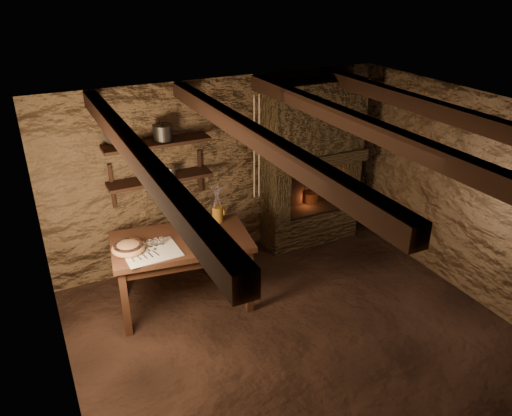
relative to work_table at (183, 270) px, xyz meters
name	(u,v)px	position (x,y,z in m)	size (l,w,h in m)	color
floor	(296,335)	(0.88, -1.07, -0.47)	(4.50, 4.50, 0.00)	black
back_wall	(221,171)	(0.88, 0.93, 0.73)	(4.50, 0.04, 2.40)	brown
front_wall	(457,372)	(0.88, -3.07, 0.73)	(4.50, 0.04, 2.40)	brown
left_wall	(57,299)	(-1.37, -1.07, 0.73)	(0.04, 4.00, 2.40)	brown
right_wall	(467,196)	(3.13, -1.07, 0.73)	(0.04, 4.00, 2.40)	brown
ceiling	(305,118)	(0.88, -1.07, 1.93)	(4.50, 4.00, 0.04)	black
beam_far_left	(136,153)	(-0.62, -1.07, 1.84)	(0.14, 3.95, 0.16)	black
beam_mid_left	(254,136)	(0.38, -1.07, 1.84)	(0.14, 3.95, 0.16)	black
beam_mid_right	(351,121)	(1.38, -1.07, 1.84)	(0.14, 3.95, 0.16)	black
beam_far_right	(433,109)	(2.38, -1.07, 1.84)	(0.14, 3.95, 0.16)	black
shelf_lower	(160,179)	(0.03, 0.77, 0.83)	(1.25, 0.30, 0.04)	black
shelf_upper	(157,143)	(0.03, 0.77, 1.28)	(1.25, 0.30, 0.04)	black
hearth	(312,160)	(2.13, 0.70, 0.76)	(1.43, 0.51, 2.30)	#3E301F
work_table	(183,270)	(0.00, 0.00, 0.00)	(1.63, 1.08, 0.87)	#351D12
linen_cloth	(152,252)	(-0.37, -0.13, 0.40)	(0.57, 0.46, 0.01)	white
pewter_cutlery_row	(152,252)	(-0.37, -0.15, 0.41)	(0.48, 0.18, 0.01)	#9C978D
drinking_glasses	(150,244)	(-0.35, -0.02, 0.44)	(0.18, 0.06, 0.07)	white
stoneware_jug	(217,207)	(0.54, 0.22, 0.59)	(0.15, 0.14, 0.45)	#99651D
wooden_bowl	(129,248)	(-0.58, -0.01, 0.44)	(0.36, 0.36, 0.13)	#A47047
iron_stockpot	(163,134)	(0.11, 0.77, 1.39)	(0.22, 0.22, 0.17)	#2A2725
tin_pan	(113,134)	(-0.44, 0.87, 1.43)	(0.26, 0.26, 0.03)	gray
small_kettle	(171,172)	(0.17, 0.77, 0.90)	(0.14, 0.11, 0.15)	gray
rusty_tin	(145,176)	(-0.15, 0.77, 0.90)	(0.09, 0.09, 0.09)	#511810
red_pot	(310,196)	(2.09, 0.65, 0.24)	(0.26, 0.26, 0.54)	maroon
hanging_ropes	(257,148)	(0.93, -0.02, 1.33)	(0.08, 0.08, 1.20)	beige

